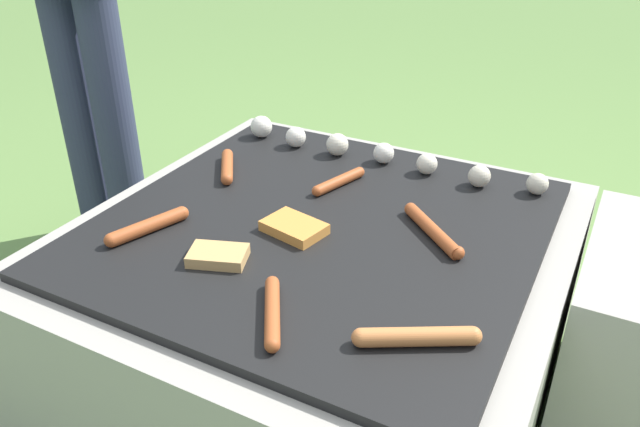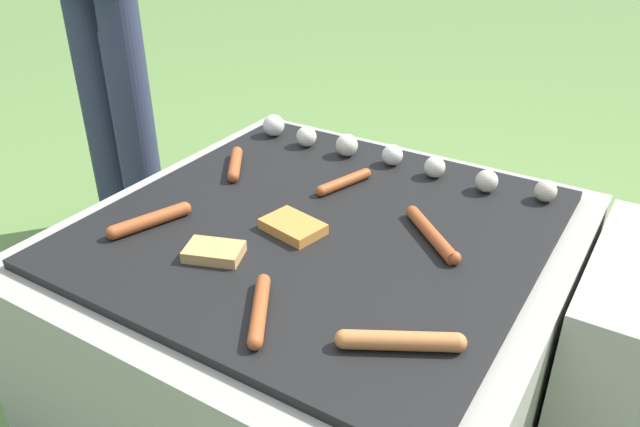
{
  "view_description": "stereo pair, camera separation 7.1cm",
  "coord_description": "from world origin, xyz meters",
  "views": [
    {
      "loc": [
        0.48,
        -0.91,
        1.01
      ],
      "look_at": [
        0.0,
        0.0,
        0.43
      ],
      "focal_mm": 35.0,
      "sensor_mm": 36.0,
      "label": 1
    },
    {
      "loc": [
        0.54,
        -0.88,
        1.01
      ],
      "look_at": [
        0.0,
        0.0,
        0.43
      ],
      "focal_mm": 35.0,
      "sensor_mm": 36.0,
      "label": 2
    }
  ],
  "objects": [
    {
      "name": "grill",
      "position": [
        0.0,
        0.0,
        0.2
      ],
      "size": [
        0.91,
        0.91,
        0.41
      ],
      "color": "#9E998E",
      "rests_on": "ground_plane"
    },
    {
      "name": "sausage_mid_right",
      "position": [
        -0.04,
        0.16,
        0.42
      ],
      "size": [
        0.06,
        0.15,
        0.02
      ],
      "color": "#A34C23",
      "rests_on": "grill"
    },
    {
      "name": "mushroom_row",
      "position": [
        -0.04,
        0.31,
        0.44
      ],
      "size": [
        0.72,
        0.07,
        0.05
      ],
      "color": "silver",
      "rests_on": "grill"
    },
    {
      "name": "sausage_back_center",
      "position": [
        0.2,
        0.05,
        0.42
      ],
      "size": [
        0.15,
        0.14,
        0.02
      ],
      "color": "#A34C23",
      "rests_on": "grill"
    },
    {
      "name": "sausage_back_left",
      "position": [
        0.28,
        -0.24,
        0.42
      ],
      "size": [
        0.17,
        0.11,
        0.03
      ],
      "color": "#C6753D",
      "rests_on": "grill"
    },
    {
      "name": "sausage_back_right",
      "position": [
        0.07,
        -0.29,
        0.42
      ],
      "size": [
        0.1,
        0.15,
        0.02
      ],
      "color": "#A34C23",
      "rests_on": "grill"
    },
    {
      "name": "sausage_front_right",
      "position": [
        -0.27,
        -0.18,
        0.42
      ],
      "size": [
        0.07,
        0.16,
        0.03
      ],
      "color": "#A34C23",
      "rests_on": "grill"
    },
    {
      "name": "bread_slice_left",
      "position": [
        -0.03,
        -0.05,
        0.42
      ],
      "size": [
        0.12,
        0.1,
        0.02
      ],
      "color": "#D18438",
      "rests_on": "grill"
    },
    {
      "name": "bread_slice_right",
      "position": [
        -0.09,
        -0.2,
        0.42
      ],
      "size": [
        0.11,
        0.09,
        0.02
      ],
      "color": "tan",
      "rests_on": "grill"
    },
    {
      "name": "sausage_front_center",
      "position": [
        -0.29,
        0.1,
        0.42
      ],
      "size": [
        0.1,
        0.13,
        0.03
      ],
      "color": "#A34C23",
      "rests_on": "grill"
    },
    {
      "name": "ground_plane",
      "position": [
        0.0,
        0.0,
        0.0
      ],
      "size": [
        14.0,
        14.0,
        0.0
      ],
      "primitive_type": "plane",
      "color": "#608442"
    }
  ]
}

